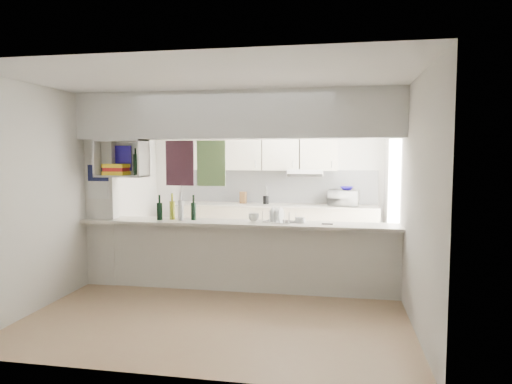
% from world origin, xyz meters
% --- Properties ---
extents(floor, '(4.80, 4.80, 0.00)m').
position_xyz_m(floor, '(0.00, 0.00, 0.00)').
color(floor, tan).
rests_on(floor, ground).
extents(ceiling, '(4.80, 4.80, 0.00)m').
position_xyz_m(ceiling, '(0.00, 0.00, 2.60)').
color(ceiling, white).
rests_on(ceiling, wall_back).
extents(wall_back, '(4.20, 0.00, 4.20)m').
position_xyz_m(wall_back, '(0.00, 2.40, 1.30)').
color(wall_back, silver).
rests_on(wall_back, floor).
extents(wall_left, '(0.00, 4.80, 4.80)m').
position_xyz_m(wall_left, '(-2.10, 0.00, 1.30)').
color(wall_left, silver).
rests_on(wall_left, floor).
extents(wall_right, '(0.00, 4.80, 4.80)m').
position_xyz_m(wall_right, '(2.10, 0.00, 1.30)').
color(wall_right, silver).
rests_on(wall_right, floor).
extents(servery_partition, '(4.20, 0.50, 2.60)m').
position_xyz_m(servery_partition, '(-0.17, 0.00, 1.66)').
color(servery_partition, silver).
rests_on(servery_partition, floor).
extents(cubby_shelf, '(0.65, 0.35, 0.50)m').
position_xyz_m(cubby_shelf, '(-1.57, -0.06, 1.71)').
color(cubby_shelf, white).
rests_on(cubby_shelf, bulkhead).
extents(kitchen_run, '(3.60, 0.63, 2.24)m').
position_xyz_m(kitchen_run, '(0.16, 2.14, 0.83)').
color(kitchen_run, silver).
rests_on(kitchen_run, floor).
extents(microwave, '(0.55, 0.41, 0.28)m').
position_xyz_m(microwave, '(1.41, 2.10, 1.06)').
color(microwave, white).
rests_on(microwave, bench_top).
extents(bowl, '(0.23, 0.23, 0.06)m').
position_xyz_m(bowl, '(1.46, 2.09, 1.22)').
color(bowl, '#170B80').
rests_on(bowl, microwave).
extents(dish_rack, '(0.44, 0.37, 0.20)m').
position_xyz_m(dish_rack, '(0.56, 0.05, 1.00)').
color(dish_rack, silver).
rests_on(dish_rack, breakfast_bar).
extents(cup, '(0.17, 0.17, 0.11)m').
position_xyz_m(cup, '(0.24, -0.03, 0.99)').
color(cup, white).
rests_on(cup, dish_rack).
extents(wine_bottles, '(0.52, 0.15, 0.37)m').
position_xyz_m(wine_bottles, '(-0.83, 0.01, 1.05)').
color(wine_bottles, black).
rests_on(wine_bottles, breakfast_bar).
extents(plastic_tubs, '(0.49, 0.17, 0.07)m').
position_xyz_m(plastic_tubs, '(0.86, 0.05, 0.95)').
color(plastic_tubs, silver).
rests_on(plastic_tubs, breakfast_bar).
extents(utensil_jar, '(0.11, 0.11, 0.15)m').
position_xyz_m(utensil_jar, '(0.05, 2.15, 0.99)').
color(utensil_jar, black).
rests_on(utensil_jar, bench_top).
extents(knife_block, '(0.12, 0.10, 0.21)m').
position_xyz_m(knife_block, '(-0.37, 2.18, 1.03)').
color(knife_block, brown).
rests_on(knife_block, bench_top).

